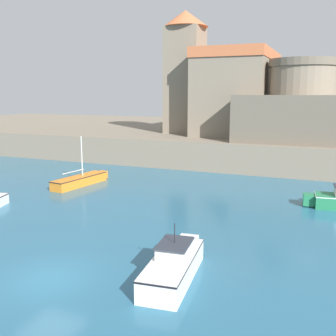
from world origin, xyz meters
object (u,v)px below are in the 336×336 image
at_px(motorboat_white_0, 174,264).
at_px(fortress, 301,111).
at_px(church, 227,88).
at_px(sailboat_orange_4, 81,180).

relative_size(motorboat_white_0, fortress, 0.47).
distance_m(motorboat_white_0, church, 35.96).
height_order(motorboat_white_0, sailboat_orange_4, sailboat_orange_4).
bearing_deg(motorboat_white_0, fortress, 84.66).
bearing_deg(sailboat_orange_4, fortress, 45.13).
distance_m(sailboat_orange_4, fortress, 24.96).
bearing_deg(motorboat_white_0, sailboat_orange_4, 136.73).
height_order(church, fortress, church).
relative_size(sailboat_orange_4, church, 0.43).
distance_m(church, fortress, 10.37).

